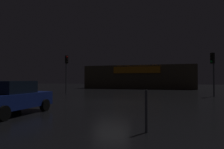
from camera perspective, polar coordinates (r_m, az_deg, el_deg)
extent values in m
plane|color=black|center=(15.45, -0.14, -7.31)|extent=(120.00, 120.00, 0.00)
cube|color=brown|center=(41.62, 7.77, -0.71)|extent=(19.57, 9.30, 4.13)
cube|color=orange|center=(36.93, 6.46, 1.23)|extent=(8.09, 0.24, 1.12)
cylinder|color=#595B60|center=(26.03, -12.07, 0.03)|extent=(0.13, 0.13, 4.44)
cube|color=black|center=(25.98, -11.96, 3.93)|extent=(0.41, 0.41, 0.91)
sphere|color=red|center=(25.85, -11.85, 4.57)|extent=(0.20, 0.20, 0.20)
sphere|color=black|center=(25.83, -11.86, 3.96)|extent=(0.20, 0.20, 0.20)
sphere|color=black|center=(25.80, -11.86, 3.35)|extent=(0.20, 0.20, 0.20)
cylinder|color=#595B60|center=(22.59, 25.36, -0.03)|extent=(0.14, 0.14, 4.15)
cube|color=black|center=(22.55, 25.08, 3.95)|extent=(0.41, 0.41, 1.02)
sphere|color=black|center=(22.45, 24.82, 4.75)|extent=(0.20, 0.20, 0.20)
sphere|color=black|center=(22.42, 24.83, 3.98)|extent=(0.20, 0.20, 0.20)
sphere|color=#19D13F|center=(22.40, 24.84, 3.20)|extent=(0.20, 0.20, 0.20)
cube|color=navy|center=(10.98, -25.23, -6.28)|extent=(1.85, 4.25, 0.67)
cube|color=black|center=(10.92, -25.31, -3.05)|extent=(1.62, 1.93, 0.57)
cylinder|color=black|center=(9.42, -26.89, -9.16)|extent=(0.24, 0.61, 0.60)
cylinder|color=black|center=(11.58, -17.38, -7.75)|extent=(0.24, 0.61, 0.60)
cylinder|color=black|center=(12.62, -24.02, -7.16)|extent=(0.24, 0.61, 0.60)
cylinder|color=#595B60|center=(6.69, 9.07, -9.57)|extent=(0.08, 0.08, 1.29)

